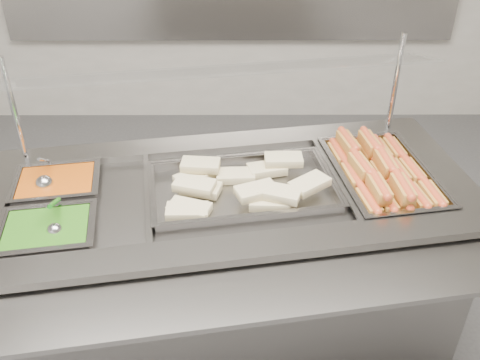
{
  "coord_description": "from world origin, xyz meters",
  "views": [
    {
      "loc": [
        0.05,
        -1.12,
        1.83
      ],
      "look_at": [
        0.06,
        0.38,
        0.82
      ],
      "focal_mm": 40.0,
      "sensor_mm": 36.0,
      "label": 1
    }
  ],
  "objects_px": {
    "ladle": "(45,182)",
    "serving_spoon": "(55,225)",
    "sneeze_guard": "(217,74)",
    "pan_wraps": "(243,190)",
    "steam_counter": "(228,273)",
    "pan_hotdogs": "(381,180)"
  },
  "relations": [
    {
      "from": "sneeze_guard",
      "to": "pan_wraps",
      "type": "xyz_separation_m",
      "value": [
        0.09,
        -0.18,
        -0.35
      ]
    },
    {
      "from": "ladle",
      "to": "pan_wraps",
      "type": "bearing_deg",
      "value": -0.49
    },
    {
      "from": "sneeze_guard",
      "to": "pan_hotdogs",
      "type": "relative_size",
      "value": 2.8
    },
    {
      "from": "sneeze_guard",
      "to": "pan_wraps",
      "type": "relative_size",
      "value": 2.28
    },
    {
      "from": "sneeze_guard",
      "to": "ladle",
      "type": "bearing_deg",
      "value": -163.23
    },
    {
      "from": "sneeze_guard",
      "to": "ladle",
      "type": "relative_size",
      "value": 8.71
    },
    {
      "from": "ladle",
      "to": "sneeze_guard",
      "type": "bearing_deg",
      "value": 16.77
    },
    {
      "from": "pan_hotdogs",
      "to": "serving_spoon",
      "type": "xyz_separation_m",
      "value": [
        -1.07,
        -0.31,
        0.05
      ]
    },
    {
      "from": "steam_counter",
      "to": "pan_wraps",
      "type": "bearing_deg",
      "value": 9.45
    },
    {
      "from": "sneeze_guard",
      "to": "serving_spoon",
      "type": "height_order",
      "value": "sneeze_guard"
    },
    {
      "from": "serving_spoon",
      "to": "steam_counter",
      "type": "bearing_deg",
      "value": 23.15
    },
    {
      "from": "steam_counter",
      "to": "pan_hotdogs",
      "type": "distance_m",
      "value": 0.67
    },
    {
      "from": "ladle",
      "to": "serving_spoon",
      "type": "height_order",
      "value": "ladle"
    },
    {
      "from": "steam_counter",
      "to": "serving_spoon",
      "type": "height_order",
      "value": "serving_spoon"
    },
    {
      "from": "steam_counter",
      "to": "pan_wraps",
      "type": "xyz_separation_m",
      "value": [
        0.05,
        0.01,
        0.38
      ]
    },
    {
      "from": "pan_hotdogs",
      "to": "steam_counter",
      "type": "bearing_deg",
      "value": -170.55
    },
    {
      "from": "steam_counter",
      "to": "pan_wraps",
      "type": "relative_size",
      "value": 2.7
    },
    {
      "from": "pan_wraps",
      "to": "ladle",
      "type": "bearing_deg",
      "value": 179.51
    },
    {
      "from": "steam_counter",
      "to": "sneeze_guard",
      "type": "xyz_separation_m",
      "value": [
        -0.03,
        0.19,
        0.73
      ]
    },
    {
      "from": "sneeze_guard",
      "to": "steam_counter",
      "type": "bearing_deg",
      "value": -80.54
    },
    {
      "from": "sneeze_guard",
      "to": "serving_spoon",
      "type": "relative_size",
      "value": 9.19
    },
    {
      "from": "ladle",
      "to": "pan_hotdogs",
      "type": "bearing_deg",
      "value": 3.76
    }
  ]
}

